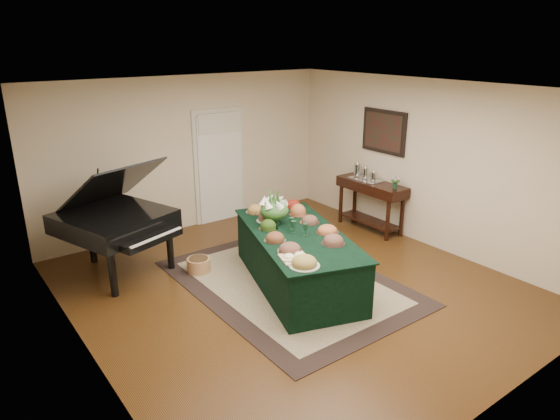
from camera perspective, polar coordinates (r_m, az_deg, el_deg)
ground at (r=7.05m, az=1.47°, el=-8.74°), size 6.00×6.00×0.00m
area_rug at (r=7.15m, az=0.92°, el=-8.27°), size 2.50×3.50×0.01m
kitchen_doorway at (r=9.32m, az=-6.88°, el=4.89°), size 1.05×0.07×2.10m
buffet_table at (r=6.95m, az=1.97°, el=-5.59°), size 1.85×2.68×0.78m
food_platters at (r=6.86m, az=1.42°, el=-1.98°), size 1.52×2.23×0.13m
cutting_board at (r=6.02m, az=1.63°, el=-5.24°), size 0.41×0.41×0.10m
green_goblets at (r=6.77m, az=1.94°, el=-1.90°), size 0.14×0.36×0.18m
floral_centerpiece at (r=7.06m, az=-0.66°, el=0.36°), size 0.42×0.42×0.42m
grand_piano at (r=7.53m, az=-18.30°, el=-1.11°), size 1.69×1.88×1.65m
wicker_basket at (r=7.51m, az=-9.26°, el=-6.25°), size 0.34×0.34×0.21m
mahogany_sideboard at (r=9.01m, az=10.39°, el=1.99°), size 0.45×1.36×0.88m
tea_service at (r=9.04m, az=9.65°, el=4.18°), size 0.34×0.58×0.30m
pink_bouquet at (r=8.58m, az=13.06°, el=3.29°), size 0.16×0.16×0.21m
wall_painting at (r=8.92m, az=11.78°, el=8.77°), size 0.05×0.95×0.75m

